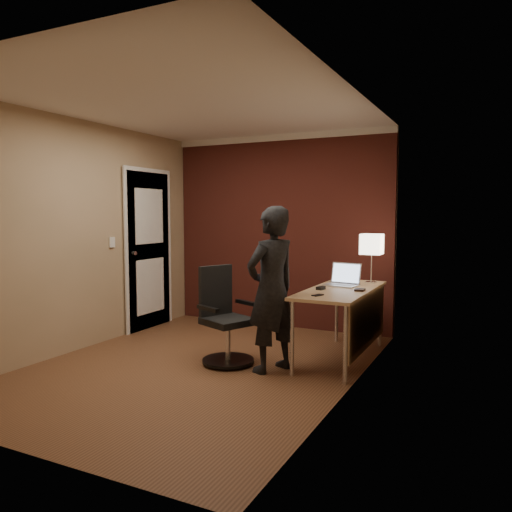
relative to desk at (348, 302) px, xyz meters
name	(u,v)px	position (x,y,z in m)	size (l,w,h in m)	color
room	(246,223)	(-1.53, 0.73, 0.77)	(4.00, 4.00, 4.00)	brown
desk	(348,302)	(0.00, 0.00, 0.00)	(0.60, 1.50, 0.73)	tan
desk_lamp	(372,245)	(0.10, 0.56, 0.55)	(0.22, 0.22, 0.54)	silver
laptop	(344,279)	(-0.12, 0.24, 0.19)	(0.36, 0.30, 0.23)	silver
mouse	(321,288)	(-0.24, -0.14, 0.14)	(0.06, 0.10, 0.03)	black
phone	(318,295)	(-0.15, -0.50, 0.13)	(0.06, 0.12, 0.01)	black
wallet	(360,290)	(0.13, -0.06, 0.14)	(0.09, 0.11, 0.02)	black
office_chair	(224,322)	(-1.08, -0.61, -0.18)	(0.56, 0.60, 0.94)	black
person	(271,289)	(-0.55, -0.64, 0.18)	(0.57, 0.37, 1.56)	black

